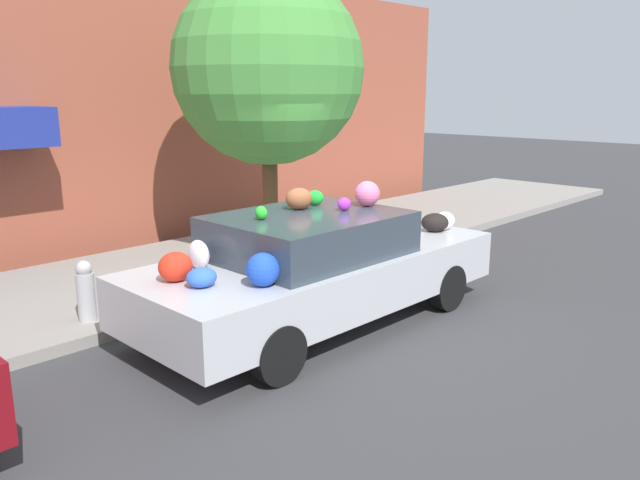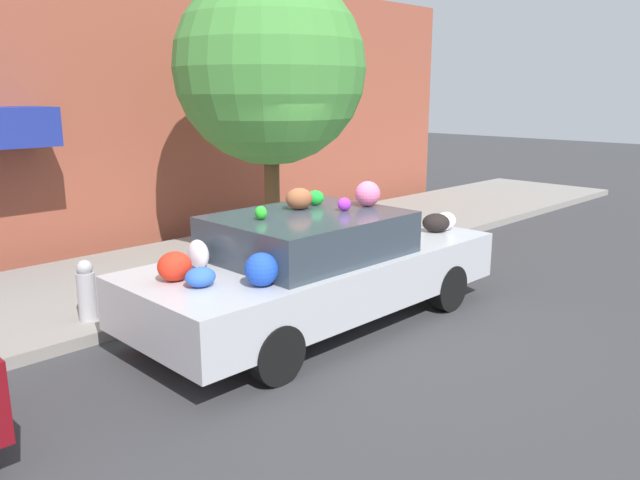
# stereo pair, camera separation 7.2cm
# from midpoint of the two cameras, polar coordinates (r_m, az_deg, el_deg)

# --- Properties ---
(ground_plane) EXTENTS (60.00, 60.00, 0.00)m
(ground_plane) POSITION_cam_midpoint_polar(r_m,az_deg,el_deg) (7.53, -0.31, -7.27)
(ground_plane) COLOR #38383A
(sidewalk_curb) EXTENTS (24.00, 3.20, 0.14)m
(sidewalk_curb) POSITION_cam_midpoint_polar(r_m,az_deg,el_deg) (9.52, -11.84, -2.67)
(sidewalk_curb) COLOR gray
(sidewalk_curb) RESTS_ON ground
(building_facade) EXTENTS (18.00, 1.20, 4.73)m
(building_facade) POSITION_cam_midpoint_polar(r_m,az_deg,el_deg) (11.04, -19.49, 11.09)
(building_facade) COLOR #9E4C38
(building_facade) RESTS_ON ground
(street_tree) EXTENTS (2.90, 2.90, 4.32)m
(street_tree) POSITION_cam_midpoint_polar(r_m,az_deg,el_deg) (9.74, -4.38, 15.34)
(street_tree) COLOR brown
(street_tree) RESTS_ON sidewalk_curb
(fire_hydrant) EXTENTS (0.20, 0.20, 0.70)m
(fire_hydrant) POSITION_cam_midpoint_polar(r_m,az_deg,el_deg) (7.49, -20.32, -4.34)
(fire_hydrant) COLOR #B2B2B7
(fire_hydrant) RESTS_ON sidewalk_curb
(art_car) EXTENTS (4.57, 1.87, 1.63)m
(art_car) POSITION_cam_midpoint_polar(r_m,az_deg,el_deg) (7.20, 0.04, -2.36)
(art_car) COLOR #B7BABF
(art_car) RESTS_ON ground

